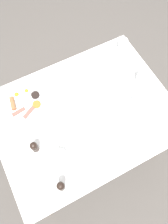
% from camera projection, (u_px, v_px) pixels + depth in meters
% --- Properties ---
extents(ground_plane, '(8.00, 8.00, 0.00)m').
position_uv_depth(ground_plane, '(84.00, 144.00, 2.15)').
color(ground_plane, '#4C4742').
extents(table, '(0.91, 1.18, 0.76)m').
position_uv_depth(table, '(84.00, 117.00, 1.52)').
color(table, white).
rests_on(table, ground_plane).
extents(breakfast_plate, '(0.31, 0.31, 0.04)m').
position_uv_depth(breakfast_plate, '(25.00, 102.00, 1.48)').
color(breakfast_plate, white).
rests_on(breakfast_plate, table).
extents(teapot_near, '(0.10, 0.18, 0.12)m').
position_uv_depth(teapot_near, '(67.00, 115.00, 1.39)').
color(teapot_near, white).
rests_on(teapot_near, table).
extents(teacup_with_saucer_left, '(0.14, 0.14, 0.06)m').
position_uv_depth(teacup_with_saucer_left, '(137.00, 101.00, 1.46)').
color(teacup_with_saucer_left, white).
rests_on(teacup_with_saucer_left, table).
extents(teacup_with_saucer_right, '(0.14, 0.14, 0.06)m').
position_uv_depth(teacup_with_saucer_right, '(106.00, 78.00, 1.53)').
color(teacup_with_saucer_right, white).
rests_on(teacup_with_saucer_right, table).
extents(water_glass_tall, '(0.07, 0.07, 0.12)m').
position_uv_depth(water_glass_tall, '(141.00, 78.00, 1.50)').
color(water_glass_tall, white).
rests_on(water_glass_tall, table).
extents(water_glass_short, '(0.07, 0.07, 0.10)m').
position_uv_depth(water_glass_short, '(122.00, 45.00, 1.62)').
color(water_glass_short, white).
rests_on(water_glass_short, table).
extents(creamer_jug, '(0.08, 0.06, 0.06)m').
position_uv_depth(creamer_jug, '(61.00, 154.00, 1.31)').
color(creamer_jug, white).
rests_on(creamer_jug, table).
extents(pepper_grinder, '(0.05, 0.05, 0.10)m').
position_uv_depth(pepper_grinder, '(34.00, 147.00, 1.30)').
color(pepper_grinder, black).
rests_on(pepper_grinder, table).
extents(salt_grinder, '(0.05, 0.05, 0.10)m').
position_uv_depth(salt_grinder, '(61.00, 186.00, 1.21)').
color(salt_grinder, black).
rests_on(salt_grinder, table).
extents(fork_by_plate, '(0.16, 0.01, 0.00)m').
position_uv_depth(fork_by_plate, '(101.00, 158.00, 1.33)').
color(fork_by_plate, silver).
rests_on(fork_by_plate, table).
extents(knife_by_plate, '(0.01, 0.19, 0.00)m').
position_uv_depth(knife_by_plate, '(109.00, 129.00, 1.40)').
color(knife_by_plate, silver).
rests_on(knife_by_plate, table).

